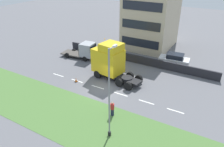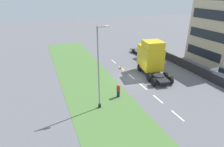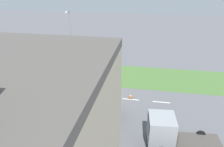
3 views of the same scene
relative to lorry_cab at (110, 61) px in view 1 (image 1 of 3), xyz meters
name	(u,v)px [view 1 (image 1 of 3)]	position (x,y,z in m)	size (l,w,h in m)	color
ground_plane	(104,89)	(-3.01, -0.96, -2.39)	(120.00, 120.00, 0.00)	slate
grass_verge	(72,116)	(-9.01, -0.96, -2.38)	(7.00, 44.00, 0.01)	#4C7538
lane_markings	(109,91)	(-3.01, -1.66, -2.39)	(0.16, 17.80, 0.00)	white
boundary_wall	(135,59)	(5.99, -0.96, -1.78)	(0.25, 24.00, 1.22)	#232328
building_block	(151,18)	(14.14, -0.05, 2.61)	(9.23, 7.61, 11.09)	#C1B293
lorry_cab	(110,61)	(0.00, 0.00, 0.00)	(3.57, 7.05, 4.91)	black
flatbed_truck	(85,50)	(3.51, 6.52, -1.01)	(2.59, 5.74, 2.61)	#999EA3
parked_car	(174,60)	(7.78, -6.37, -1.46)	(2.32, 4.43, 1.90)	silver
lamp_post	(110,98)	(-9.40, -5.57, 1.50)	(1.26, 0.28, 8.20)	black
pedestrian	(112,109)	(-6.88, -4.36, -1.62)	(0.39, 0.39, 1.58)	#1E233D
traffic_cone_lead	(76,80)	(-3.24, 3.08, -2.11)	(0.36, 0.36, 0.58)	black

